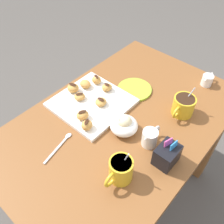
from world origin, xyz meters
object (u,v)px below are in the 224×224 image
Objects in this scene: sugar_caddy at (167,155)px; beignet_0 at (85,84)px; beignet_3 at (80,97)px; cream_pitcher_white at (150,137)px; coffee_mug_mustard_right at (120,170)px; dining_table at (121,140)px; beignet_2 at (83,115)px; beignet_4 at (97,80)px; chocolate_sauce_pitcher at (207,80)px; saucer_lime_left at (134,89)px; beignet_1 at (100,102)px; beignet_5 at (87,125)px; coffee_mug_mustard_left at (183,105)px; pastry_plate_square at (92,103)px; beignet_7 at (73,88)px; ice_cream_bowl at (124,125)px; beignet_6 at (107,87)px.

sugar_caddy is 1.93× the size of beignet_0.
beignet_0 reaches higher than beignet_3.
coffee_mug_mustard_right is at bearing 3.00° from cream_pitcher_white.
beignet_0 is at bearing -98.24° from dining_table.
beignet_2 and beignet_4 have the same top height.
beignet_4 is (0.36, -0.40, 0.00)m from chocolate_sauce_pitcher.
saucer_lime_left is 0.30m from beignet_2.
beignet_5 is (0.13, 0.05, 0.00)m from beignet_1.
coffee_mug_mustard_left reaches higher than beignet_5.
coffee_mug_mustard_left is at bearing 145.46° from beignet_5.
pastry_plate_square is at bearing -155.66° from beignet_2.
beignet_5 reaches higher than dining_table.
pastry_plate_square is 5.80× the size of beignet_7.
beignet_7 is (-0.12, -0.21, 0.00)m from beignet_5.
ice_cream_bowl is at bearing 75.83° from beignet_0.
beignet_5 is (0.03, 0.05, 0.00)m from beignet_2.
beignet_4 is at bearing -115.17° from ice_cream_bowl.
beignet_1 and beignet_3 have the same top height.
cream_pitcher_white is (0.23, -0.01, -0.01)m from coffee_mug_mustard_left.
coffee_mug_mustard_left is 0.43m from beignet_2.
pastry_plate_square is at bearing 0.06° from beignet_6.
coffee_mug_mustard_right is 0.18m from sugar_caddy.
ice_cream_bowl is 2.12× the size of beignet_7.
dining_table is 0.21m from beignet_1.
beignet_0 reaches higher than beignet_6.
ice_cream_bowl reaches higher than dining_table.
sugar_caddy is 2.24× the size of beignet_5.
chocolate_sauce_pitcher is at bearing 138.48° from beignet_6.
beignet_4 is at bearing -94.67° from beignet_6.
dining_table is at bearing -131.28° from ice_cream_bowl.
dining_table is 10.45× the size of cream_pitcher_white.
ice_cream_bowl is at bearing -13.36° from chocolate_sauce_pitcher.
beignet_2 is at bearing 52.63° from beignet_3.
dining_table is 0.33m from beignet_7.
pastry_plate_square is 0.42m from sugar_caddy.
beignet_2 is at bearing -108.90° from coffee_mug_mustard_right.
sugar_caddy is 0.21m from ice_cream_bowl.
beignet_6 is (0.37, -0.32, 0.00)m from chocolate_sauce_pitcher.
beignet_1 reaches higher than dining_table.
cream_pitcher_white reaches higher than beignet_1.
beignet_6 is at bearing -70.42° from coffee_mug_mustard_left.
coffee_mug_mustard_left reaches higher than dining_table.
pastry_plate_square is 1.89× the size of saucer_lime_left.
beignet_1 is (0.00, -0.12, 0.17)m from dining_table.
ice_cream_bowl reaches higher than beignet_1.
coffee_mug_mustard_right is at bearing 65.92° from beignet_3.
sugar_caddy is (0.25, 0.08, -0.01)m from coffee_mug_mustard_left.
sugar_caddy is at bearing 54.25° from saucer_lime_left.
dining_table is 0.24m from beignet_2.
cream_pitcher_white reaches higher than beignet_0.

